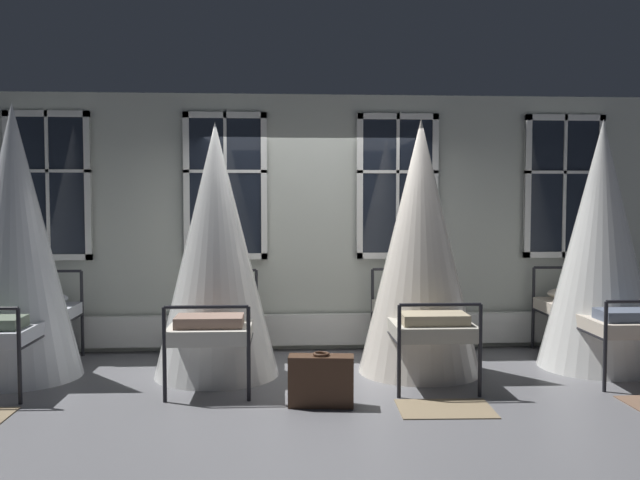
% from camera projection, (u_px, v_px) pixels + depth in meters
% --- Properties ---
extents(ground, '(20.47, 20.47, 0.00)m').
position_uv_depth(ground, '(317.00, 370.00, 7.34)').
color(ground, slate).
extents(back_wall_with_windows, '(11.23, 0.10, 3.01)m').
position_uv_depth(back_wall_with_windows, '(312.00, 223.00, 8.31)').
color(back_wall_with_windows, '#B2B7AD').
rests_on(back_wall_with_windows, ground).
extents(window_bank, '(6.99, 0.10, 2.71)m').
position_uv_depth(window_bank, '(312.00, 261.00, 8.22)').
color(window_bank, black).
rests_on(window_bank, ground).
extents(cot_first, '(1.26, 1.94, 2.73)m').
position_uv_depth(cot_first, '(15.00, 246.00, 6.96)').
color(cot_first, black).
rests_on(cot_first, ground).
extents(cot_second, '(1.26, 1.93, 2.55)m').
position_uv_depth(cot_second, '(216.00, 254.00, 7.06)').
color(cot_second, black).
rests_on(cot_second, ground).
extents(cot_third, '(1.26, 1.93, 2.60)m').
position_uv_depth(cot_third, '(420.00, 250.00, 7.19)').
color(cot_third, black).
rests_on(cot_third, ground).
extents(cot_fourth, '(1.26, 1.93, 2.62)m').
position_uv_depth(cot_fourth, '(600.00, 249.00, 7.39)').
color(cot_fourth, black).
rests_on(cot_fourth, ground).
extents(rug_third, '(0.82, 0.59, 0.01)m').
position_uv_depth(rug_third, '(445.00, 409.00, 5.96)').
color(rug_third, '#8E7A5B').
rests_on(rug_third, ground).
extents(suitcase_dark, '(0.58, 0.27, 0.47)m').
position_uv_depth(suitcase_dark, '(321.00, 381.00, 6.04)').
color(suitcase_dark, '#472D1E').
rests_on(suitcase_dark, ground).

